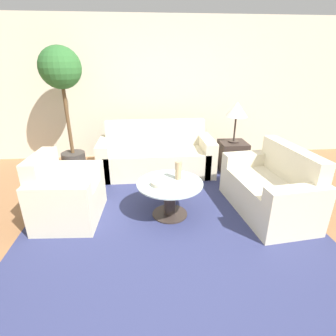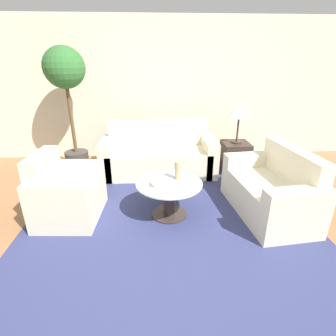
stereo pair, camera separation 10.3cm
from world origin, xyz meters
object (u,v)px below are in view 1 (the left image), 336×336
coffee_table (170,194)px  sofa_main (157,156)px  bowl (160,183)px  armchair (64,197)px  potted_plant (62,84)px  vase (178,170)px  loveseat (272,190)px  table_lamp (237,110)px

coffee_table → sofa_main: bearing=93.8°
coffee_table → bowl: (-0.12, -0.06, 0.19)m
armchair → potted_plant: bearing=13.6°
armchair → coffee_table: armchair is taller
vase → bowl: size_ratio=1.10×
sofa_main → potted_plant: 1.93m
loveseat → armchair: bearing=-97.3°
loveseat → potted_plant: bearing=-126.3°
bowl → table_lamp: bearing=46.1°
table_lamp → potted_plant: 2.88m
table_lamp → vase: 1.77m
vase → armchair: bearing=-178.0°
coffee_table → vase: (0.12, 0.10, 0.28)m
loveseat → bowl: 1.47m
armchair → loveseat: bearing=-87.7°
sofa_main → armchair: bearing=-131.5°
table_lamp → bowl: (-1.37, -1.42, -0.59)m
coffee_table → vase: size_ratio=3.50×
armchair → potted_plant: size_ratio=0.43×
sofa_main → armchair: sofa_main is taller
sofa_main → vase: bearing=-80.9°
sofa_main → coffee_table: 1.41m
loveseat → vase: bearing=-101.1°
armchair → coffee_table: size_ratio=1.09×
vase → coffee_table: bearing=-139.2°
table_lamp → sofa_main: bearing=178.1°
armchair → sofa_main: bearing=-37.9°
loveseat → vase: loveseat is taller
potted_plant → vase: (1.70, -1.60, -0.91)m
bowl → sofa_main: bearing=88.8°
coffee_table → vase: 0.32m
vase → loveseat: bearing=-5.1°
table_lamp → potted_plant: (-2.83, 0.33, 0.41)m
table_lamp → vase: bearing=-131.8°
coffee_table → potted_plant: (-1.59, 1.70, 1.19)m
armchair → loveseat: (2.63, -0.06, -0.00)m
vase → sofa_main: bearing=99.1°
armchair → loveseat: 2.63m
loveseat → table_lamp: (-0.08, 1.37, 0.78)m
loveseat → sofa_main: bearing=-141.0°
table_lamp → potted_plant: bearing=173.4°
sofa_main → bowl: (-0.03, -1.47, 0.19)m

